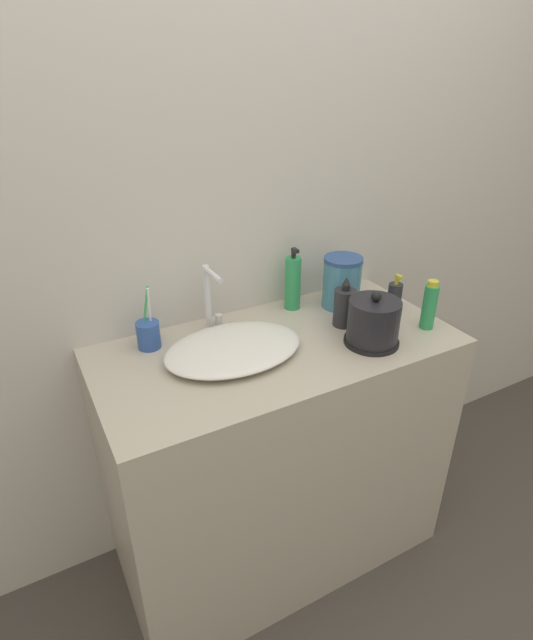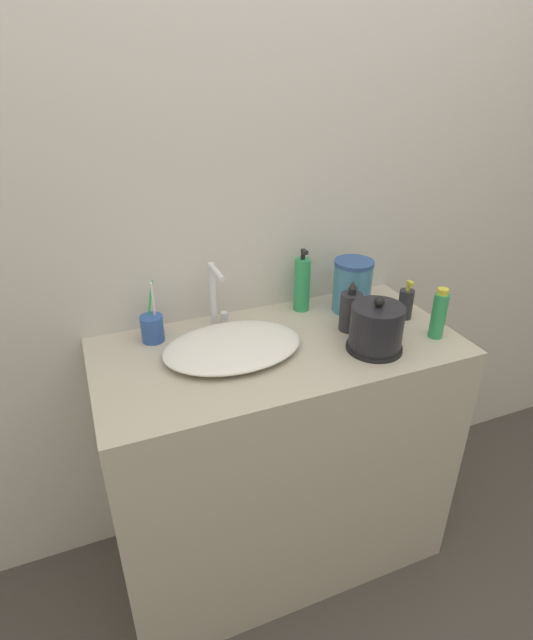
% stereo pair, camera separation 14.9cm
% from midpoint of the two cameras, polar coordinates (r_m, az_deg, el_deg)
% --- Properties ---
extents(ground_plane, '(12.00, 12.00, 0.00)m').
position_cam_midpoint_polar(ground_plane, '(2.04, 7.12, -29.81)').
color(ground_plane, '#47423D').
extents(wall_back, '(6.00, 0.04, 2.60)m').
position_cam_midpoint_polar(wall_back, '(1.66, 0.17, 13.38)').
color(wall_back, beige).
rests_on(wall_back, ground_plane).
extents(vanity_counter, '(1.14, 0.55, 0.92)m').
position_cam_midpoint_polar(vanity_counter, '(1.84, 3.75, -15.40)').
color(vanity_counter, '#B7AD99').
rests_on(vanity_counter, ground_plane).
extents(sink_basin, '(0.43, 0.30, 0.05)m').
position_cam_midpoint_polar(sink_basin, '(1.51, -1.06, -3.10)').
color(sink_basin, silver).
rests_on(sink_basin, vanity_counter).
extents(faucet, '(0.06, 0.13, 0.22)m').
position_cam_midpoint_polar(faucet, '(1.61, -3.22, 2.99)').
color(faucet, silver).
rests_on(faucet, vanity_counter).
extents(electric_kettle, '(0.17, 0.17, 0.18)m').
position_cam_midpoint_polar(electric_kettle, '(1.56, 15.12, -1.16)').
color(electric_kettle, black).
rests_on(electric_kettle, vanity_counter).
extents(toothbrush_cup, '(0.07, 0.07, 0.21)m').
position_cam_midpoint_polar(toothbrush_cup, '(1.59, -10.33, -0.94)').
color(toothbrush_cup, '#2D519E').
rests_on(toothbrush_cup, vanity_counter).
extents(lotion_bottle, '(0.05, 0.05, 0.14)m').
position_cam_midpoint_polar(lotion_bottle, '(1.78, 17.96, 1.74)').
color(lotion_bottle, '#28282D').
rests_on(lotion_bottle, vanity_counter).
extents(shampoo_bottle, '(0.06, 0.06, 0.23)m').
position_cam_midpoint_polar(shampoo_bottle, '(1.75, 6.53, 4.03)').
color(shampoo_bottle, '#2D9956').
rests_on(shampoo_bottle, vanity_counter).
extents(mouthwash_bottle, '(0.05, 0.05, 0.17)m').
position_cam_midpoint_polar(mouthwash_bottle, '(1.68, 21.53, 0.56)').
color(mouthwash_bottle, '#2D9956').
rests_on(mouthwash_bottle, vanity_counter).
extents(hand_cream_bottle, '(0.07, 0.07, 0.17)m').
position_cam_midpoint_polar(hand_cream_bottle, '(1.65, 12.17, 0.98)').
color(hand_cream_bottle, '#28282D').
rests_on(hand_cream_bottle, vanity_counter).
extents(water_pitcher, '(0.14, 0.14, 0.18)m').
position_cam_midpoint_polar(water_pitcher, '(1.77, 12.17, 3.79)').
color(water_pitcher, teal).
rests_on(water_pitcher, vanity_counter).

